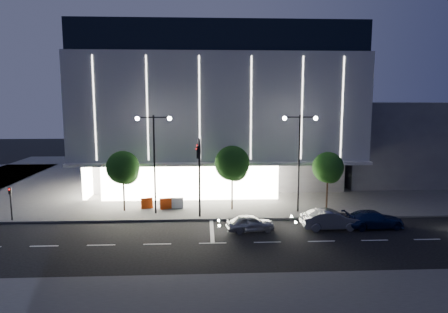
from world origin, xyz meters
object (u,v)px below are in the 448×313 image
tree_mid (232,165)px  barrier_a (147,203)px  street_lamp_east (299,149)px  tree_left (123,169)px  car_second (331,220)px  street_lamp_west (154,150)px  ped_signal_far (11,200)px  tree_right (328,169)px  barrier_b (177,203)px  barrier_d (165,203)px  barrier_c (166,204)px  car_third (374,219)px  car_lead (250,223)px  traffic_mast (199,164)px

tree_mid → barrier_a: 8.88m
street_lamp_east → tree_left: 16.12m
tree_left → car_second: (17.52, -5.75, -3.25)m
street_lamp_west → ped_signal_far: size_ratio=3.00×
ped_signal_far → tree_right: (28.03, 2.52, 2.00)m
tree_mid → barrier_b: (-5.16, 0.60, -3.68)m
car_second → barrier_d: size_ratio=4.32×
street_lamp_west → barrier_d: (0.74, 1.55, -5.31)m
barrier_a → barrier_c: 1.87m
car_third → barrier_c: (-17.31, 6.02, -0.05)m
barrier_b → street_lamp_west: bearing=-141.4°
barrier_c → ped_signal_far: bearing=173.0°
street_lamp_west → barrier_b: bearing=41.0°
street_lamp_west → tree_left: bearing=161.1°
street_lamp_west → car_lead: (8.05, -4.95, -5.30)m
barrier_a → tree_left: bearing=-179.7°
barrier_c → tree_right: bearing=-21.5°
car_third → barrier_b: size_ratio=4.40×
car_lead → street_lamp_west: bearing=50.9°
barrier_c → barrier_b: bearing=-9.7°
tree_left → barrier_b: size_ratio=5.20×
car_lead → barrier_a: car_lead is taller
traffic_mast → street_lamp_west: size_ratio=0.79×
street_lamp_east → car_third: (5.14, -4.59, -5.25)m
traffic_mast → tree_mid: size_ratio=1.15×
traffic_mast → ped_signal_far: size_ratio=2.36×
tree_right → barrier_b: (-14.16, 0.60, -3.23)m
tree_mid → barrier_b: tree_mid is taller
tree_right → car_second: 6.70m
barrier_d → barrier_a: bearing=166.7°
tree_mid → tree_right: bearing=-0.0°
street_lamp_west → car_third: bearing=-14.2°
car_lead → car_third: car_third is taller
barrier_b → barrier_c: (-1.03, -0.19, 0.00)m
car_third → barrier_c: bearing=67.2°
barrier_b → barrier_c: same height
ped_signal_far → tree_left: 9.61m
car_second → barrier_b: 14.18m
tree_left → tree_right: bearing=-0.0°
barrier_b → barrier_d: size_ratio=1.00×
ped_signal_far → car_third: size_ratio=0.62×
street_lamp_west → street_lamp_east: (13.00, 0.00, 0.00)m
barrier_d → street_lamp_west: bearing=-124.1°
street_lamp_east → car_third: size_ratio=1.86×
traffic_mast → car_third: traffic_mast is taller
car_third → street_lamp_east: bearing=44.7°
car_second → barrier_b: (-12.68, 6.35, -0.13)m
street_lamp_east → barrier_a: street_lamp_east is taller
barrier_a → barrier_b: (2.89, -0.07, 0.00)m
traffic_mast → barrier_b: bearing=116.5°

